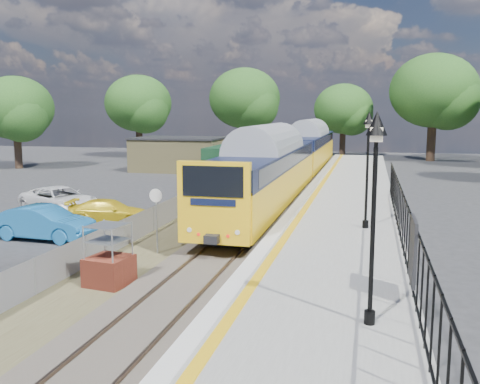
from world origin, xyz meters
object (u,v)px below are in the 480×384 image
(victorian_lamp_south, at_px, (375,169))
(car_white, at_px, (60,200))
(car_blue, at_px, (44,223))
(car_yellow, at_px, (109,211))
(speed_sign, at_px, (156,211))
(victorian_lamp_north, at_px, (368,143))
(train, at_px, (294,156))
(brick_plinth, at_px, (109,257))

(victorian_lamp_south, bearing_deg, car_white, 139.32)
(car_blue, xyz_separation_m, car_yellow, (1.13, 3.82, -0.15))
(speed_sign, distance_m, car_yellow, 6.88)
(victorian_lamp_south, bearing_deg, victorian_lamp_north, 91.15)
(victorian_lamp_north, xyz_separation_m, car_yellow, (-12.39, 2.32, -3.71))
(victorian_lamp_north, distance_m, speed_sign, 8.63)
(speed_sign, height_order, car_yellow, speed_sign)
(victorian_lamp_north, relative_size, car_yellow, 1.14)
(car_white, bearing_deg, car_blue, -129.39)
(train, relative_size, speed_sign, 15.79)
(speed_sign, bearing_deg, car_yellow, 136.16)
(train, height_order, brick_plinth, train)
(speed_sign, xyz_separation_m, car_yellow, (-4.59, 4.99, -1.15))
(car_blue, bearing_deg, brick_plinth, -129.06)
(train, relative_size, car_blue, 9.11)
(brick_plinth, height_order, speed_sign, speed_sign)
(car_blue, xyz_separation_m, car_white, (-2.78, 5.68, -0.03))
(victorian_lamp_north, height_order, brick_plinth, victorian_lamp_north)
(victorian_lamp_north, bearing_deg, car_white, 165.62)
(speed_sign, xyz_separation_m, car_white, (-8.50, 6.85, -1.02))
(train, distance_m, car_white, 17.00)
(brick_plinth, bearing_deg, car_yellow, 117.29)
(car_white, bearing_deg, train, -15.99)
(car_yellow, xyz_separation_m, car_white, (-3.90, 1.86, 0.12))
(victorian_lamp_south, xyz_separation_m, victorian_lamp_north, (-0.20, 10.00, 0.00))
(brick_plinth, distance_m, speed_sign, 3.98)
(victorian_lamp_south, xyz_separation_m, train, (-5.50, 27.04, -1.96))
(car_yellow, bearing_deg, car_white, 54.47)
(victorian_lamp_south, bearing_deg, brick_plinth, 156.85)
(victorian_lamp_north, bearing_deg, victorian_lamp_south, -88.85)
(victorian_lamp_south, relative_size, speed_sign, 1.78)
(victorian_lamp_north, relative_size, speed_sign, 1.78)
(brick_plinth, relative_size, car_blue, 0.45)
(victorian_lamp_north, xyz_separation_m, speed_sign, (-7.80, -2.67, -2.56))
(victorian_lamp_north, distance_m, car_blue, 14.06)
(victorian_lamp_south, height_order, train, victorian_lamp_south)
(train, xyz_separation_m, brick_plinth, (-2.50, -23.62, -1.37))
(victorian_lamp_south, bearing_deg, train, 101.50)
(victorian_lamp_south, distance_m, victorian_lamp_north, 10.00)
(brick_plinth, distance_m, car_white, 13.71)
(victorian_lamp_south, xyz_separation_m, car_yellow, (-12.59, 12.32, -3.71))
(train, xyz_separation_m, car_yellow, (-7.09, -14.72, -1.75))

